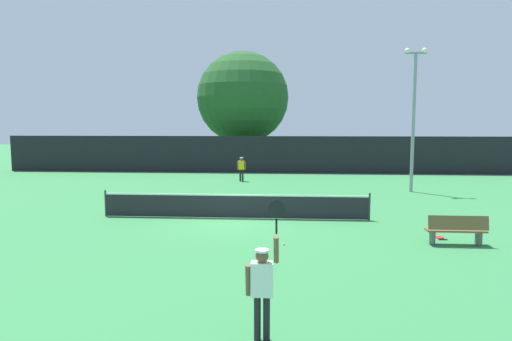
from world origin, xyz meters
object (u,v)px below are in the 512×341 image
Objects in this scene: courtside_bench at (456,230)px; parked_car_near at (381,157)px; player_receiving at (241,167)px; light_pole at (414,111)px; spare_racket at (440,237)px; large_tree at (243,98)px; tennis_ball at (284,244)px; player_serving at (263,280)px.

parked_car_near is at bearing 83.26° from courtside_bench.
light_pole is (9.83, -3.81, 3.51)m from player_receiving.
player_receiving is at bearing 119.90° from spare_racket.
player_receiving is at bearing -84.74° from large_tree.
light_pole is (1.60, 11.04, 3.98)m from courtside_bench.
large_tree is at bearing -84.74° from player_receiving.
light_pole is 16.27m from parked_car_near.
spare_racket is 0.29× the size of courtside_bench.
parked_car_near reaches higher than spare_racket.
courtside_bench is 27.63m from large_tree.
large_tree is at bearing 98.56° from tennis_ball.
spare_racket is at bearing 13.55° from tennis_ball.
player_receiving is 0.16× the size of large_tree.
player_receiving is at bearing 119.01° from courtside_bench.
parked_car_near is (11.40, 11.96, -0.17)m from player_receiving.
light_pole is at bearing 80.04° from spare_racket.
large_tree reaches higher than parked_car_near.
large_tree is (-3.57, 31.95, 4.95)m from player_serving.
courtside_bench is at bearing -98.22° from light_pole.
light_pole reaches higher than courtside_bench.
large_tree is at bearing 126.86° from light_pole.
large_tree is (-0.98, 10.60, 5.07)m from player_receiving.
light_pole is at bearing 58.78° from tennis_ball.
parked_car_near is (3.36, 25.94, 0.76)m from spare_racket.
light_pole is 18.08m from large_tree.
courtside_bench is 0.23× the size of light_pole.
player_serving reaches higher than spare_racket.
player_serving is 9.22m from spare_racket.
tennis_ball is 5.28m from spare_racket.
parked_car_near is at bearing 72.65° from tennis_ball.
player_serving is at bearing -103.98° from parked_car_near.
tennis_ball is 28.49m from parked_car_near.
player_serving is at bearing 96.93° from player_receiving.
large_tree is at bearing -172.91° from parked_car_near.
light_pole reaches higher than parked_car_near.
parked_car_near is at bearing -133.65° from player_receiving.
player_serving is at bearing -92.96° from tennis_ball.
large_tree is (-9.02, 24.59, 6.00)m from spare_racket.
player_serving reaches higher than player_receiving.
player_receiving is 11.11m from light_pole.
player_serving is at bearing -83.62° from large_tree.
player_receiving is at bearing 158.81° from light_pole.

